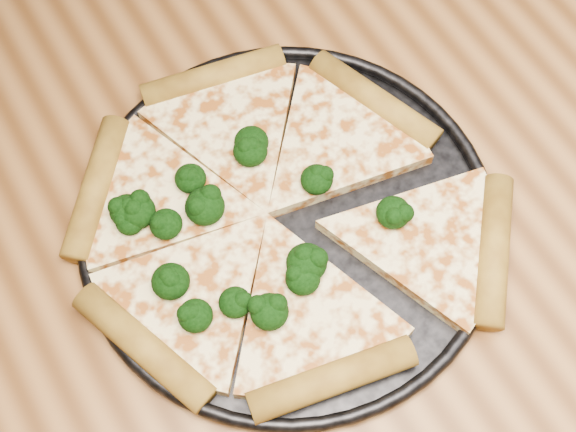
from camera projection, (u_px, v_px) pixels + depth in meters
ground at (320, 387)px, 1.40m from camera, size 4.00×4.00×0.00m
dining_table at (343, 230)px, 0.80m from camera, size 1.20×0.90×0.75m
pizza_pan at (288, 220)px, 0.70m from camera, size 0.36×0.36×0.02m
pizza at (275, 216)px, 0.69m from camera, size 0.38×0.36×0.03m
broccoli_florets at (230, 229)px, 0.67m from camera, size 0.22×0.17×0.03m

